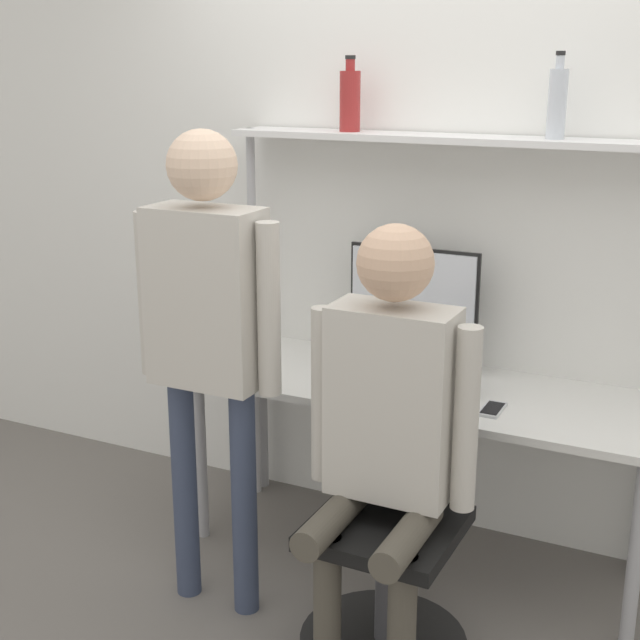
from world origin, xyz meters
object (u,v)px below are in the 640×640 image
at_px(office_chair, 389,570).
at_px(bottle_clear, 557,102).
at_px(bottle_red, 350,100).
at_px(person_seated, 388,414).
at_px(person_standing, 207,315).
at_px(cell_phone, 493,409).
at_px(laptop, 434,381).
at_px(monitor, 413,303).

xyz_separation_m(office_chair, bottle_clear, (0.28, 0.80, 1.48)).
relative_size(office_chair, bottle_red, 3.30).
relative_size(person_seated, person_standing, 0.85).
height_order(cell_phone, bottle_clear, bottle_clear).
xyz_separation_m(person_seated, person_standing, (-0.67, 0.02, 0.23)).
bearing_deg(laptop, bottle_red, 149.95).
bearing_deg(laptop, person_standing, -139.05).
relative_size(laptop, office_chair, 0.31).
distance_m(laptop, bottle_red, 1.13).
bearing_deg(cell_phone, bottle_red, 155.50).
xyz_separation_m(office_chair, person_seated, (-0.00, -0.05, 0.57)).
bearing_deg(cell_phone, monitor, 144.78).
relative_size(cell_phone, person_seated, 0.10).
xyz_separation_m(office_chair, person_standing, (-0.67, -0.02, 0.80)).
bearing_deg(office_chair, cell_phone, 67.61).
height_order(laptop, person_seated, person_seated).
relative_size(monitor, person_standing, 0.31).
height_order(office_chair, person_standing, person_standing).
height_order(laptop, office_chair, office_chair).
relative_size(monitor, cell_phone, 3.54).
height_order(laptop, bottle_clear, bottle_clear).
bearing_deg(person_seated, monitor, 105.34).
bearing_deg(bottle_red, cell_phone, -24.50).
xyz_separation_m(laptop, bottle_clear, (0.32, 0.27, 1.00)).
relative_size(laptop, cell_phone, 1.96).
height_order(person_standing, bottle_red, bottle_red).
bearing_deg(laptop, person_seated, -85.98).
distance_m(person_standing, bottle_red, 1.07).
distance_m(cell_phone, person_seated, 0.57).
xyz_separation_m(monitor, bottle_red, (-0.29, 0.03, 0.78)).
bearing_deg(office_chair, monitor, 106.23).
xyz_separation_m(laptop, cell_phone, (0.24, -0.05, -0.05)).
distance_m(cell_phone, office_chair, 0.67).
xyz_separation_m(person_seated, bottle_red, (-0.51, 0.84, 0.91)).
height_order(laptop, cell_phone, laptop).
xyz_separation_m(person_standing, bottle_clear, (0.94, 0.82, 0.68)).
xyz_separation_m(cell_phone, bottle_clear, (0.08, 0.32, 1.05)).
bearing_deg(bottle_clear, monitor, -176.79).
distance_m(office_chair, person_standing, 1.04).
bearing_deg(laptop, office_chair, -85.59).
bearing_deg(monitor, office_chair, -73.77).
bearing_deg(bottle_clear, office_chair, -109.23).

